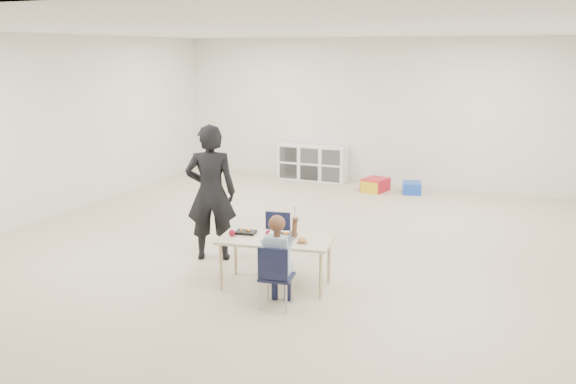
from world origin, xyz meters
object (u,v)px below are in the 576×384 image
at_px(table, 276,262).
at_px(child, 277,257).
at_px(chair_near, 277,276).
at_px(cubby_shelf, 313,163).
at_px(adult, 211,193).

xyz_separation_m(table, child, (0.23, -0.49, 0.24)).
xyz_separation_m(table, chair_near, (0.23, -0.49, 0.05)).
relative_size(chair_near, child, 0.63).
bearing_deg(chair_near, cubby_shelf, 98.29).
height_order(chair_near, adult, adult).
xyz_separation_m(table, cubby_shelf, (-1.64, 5.50, 0.07)).
bearing_deg(cubby_shelf, adult, -83.98).
height_order(chair_near, child, child).
relative_size(table, adult, 0.77).
distance_m(table, cubby_shelf, 5.74).
bearing_deg(adult, cubby_shelf, -108.03).
distance_m(table, adult, 1.37).
relative_size(chair_near, adult, 0.40).
bearing_deg(adult, table, 129.64).
height_order(table, adult, adult).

